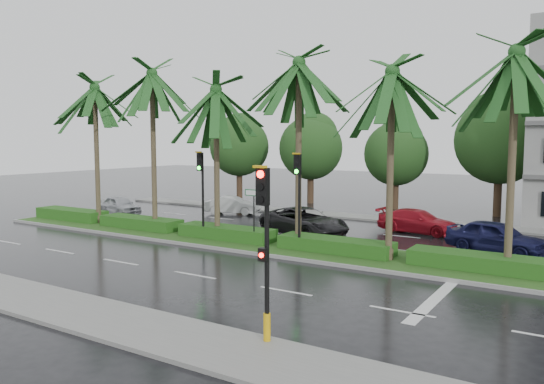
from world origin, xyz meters
The scene contains 17 objects.
ground centered at (0.00, 0.00, 0.00)m, with size 120.00×120.00×0.00m, color black.
near_sidewalk centered at (0.00, -10.20, 0.06)m, with size 40.00×2.40×0.12m, color slate.
far_sidewalk centered at (0.00, 12.00, 0.06)m, with size 40.00×2.00×0.12m, color slate.
median centered at (0.00, 1.00, 0.08)m, with size 36.00×4.00×0.15m.
hedge centered at (0.00, 1.00, 0.45)m, with size 35.20×1.40×0.60m.
lane_markings centered at (3.04, -0.43, 0.01)m, with size 34.00×13.06×0.01m.
palm_row centered at (-1.25, 1.02, 7.48)m, with size 26.30×4.20×9.29m.
signal_near centered at (6.00, -9.39, 2.50)m, with size 0.34×0.45×4.36m.
signal_median_left centered at (-4.00, 0.30, 3.00)m, with size 0.34×0.42×4.36m.
signal_median_right centered at (1.50, 0.30, 3.00)m, with size 0.34×0.42×4.36m.
street_sign centered at (-1.00, 0.48, 2.12)m, with size 0.95×0.09×2.60m.
bg_trees centered at (0.46, 17.59, 4.83)m, with size 33.06×5.76×8.32m.
car_silver centered at (-14.98, 4.86, 0.63)m, with size 3.68×1.48×1.25m, color #B1B5BA.
car_white centered at (-8.52, 9.02, 0.61)m, with size 3.70×1.29×1.22m, color silver.
car_darkgrey centered at (-0.50, 4.52, 0.74)m, with size 5.32×2.45×1.48m, color black.
car_red centered at (4.44, 8.42, 0.64)m, with size 4.43×1.80×1.28m, color #A4111F.
car_blue centered at (8.94, 5.18, 0.74)m, with size 4.35×1.75×1.48m, color #161844.
Camera 1 is at (12.85, -20.00, 5.09)m, focal length 35.00 mm.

